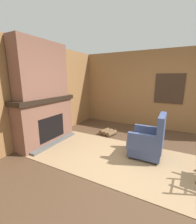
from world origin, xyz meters
name	(u,v)px	position (x,y,z in m)	size (l,w,h in m)	color
ground_plane	(133,164)	(0.00, 0.00, 0.00)	(14.00, 14.00, 0.00)	#4C3523
wood_panel_wall_left	(37,94)	(-2.65, 0.00, 1.31)	(0.06, 5.85, 2.63)	olive
wood_panel_wall_back	(156,90)	(0.01, 2.65, 1.32)	(5.85, 0.09, 2.63)	olive
fireplace_hearth	(46,120)	(-2.39, 0.00, 0.61)	(0.65, 1.77, 1.23)	brown
chimney_breast	(42,70)	(-2.40, 0.00, 1.92)	(0.38, 1.47, 1.38)	brown
area_rug	(122,159)	(-0.27, 0.07, 0.01)	(4.01, 1.85, 0.01)	#997A56
armchair	(148,142)	(0.20, 0.46, 0.35)	(0.70, 0.69, 0.99)	#3D4C75
firewood_stack	(108,132)	(-1.14, 1.28, 0.07)	(0.51, 0.48, 0.14)	brown
oil_lamp_vase	(23,97)	(-2.45, -0.56, 1.31)	(0.10, 0.10, 0.22)	#47708E
storage_case	(59,93)	(-2.45, 0.61, 1.29)	(0.13, 0.21, 0.12)	brown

